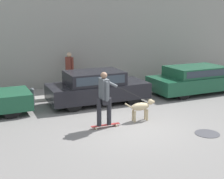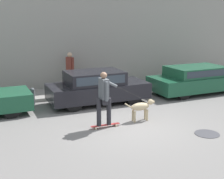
# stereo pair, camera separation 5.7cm
# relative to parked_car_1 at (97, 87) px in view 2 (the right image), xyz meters

# --- Properties ---
(ground_plane) EXTENTS (36.00, 36.00, 0.00)m
(ground_plane) POSITION_rel_parked_car_1_xyz_m (-0.01, -3.06, -0.65)
(ground_plane) COLOR slate
(back_wall) EXTENTS (32.00, 0.30, 5.24)m
(back_wall) POSITION_rel_parked_car_1_xyz_m (-0.01, 3.07, 1.97)
(back_wall) COLOR gray
(back_wall) RESTS_ON ground_plane
(sidewalk_curb) EXTENTS (30.00, 1.86, 0.13)m
(sidewalk_curb) POSITION_rel_parked_car_1_xyz_m (-0.01, 1.97, -0.59)
(sidewalk_curb) COLOR gray
(sidewalk_curb) RESTS_ON ground_plane
(parked_car_1) EXTENTS (4.04, 1.78, 1.32)m
(parked_car_1) POSITION_rel_parked_car_1_xyz_m (0.00, 0.00, 0.00)
(parked_car_1) COLOR black
(parked_car_1) RESTS_ON ground_plane
(parked_car_2) EXTENTS (4.64, 2.01, 1.23)m
(parked_car_2) POSITION_rel_parked_car_1_xyz_m (4.92, -0.00, -0.04)
(parked_car_2) COLOR black
(parked_car_2) RESTS_ON ground_plane
(dog) EXTENTS (1.11, 0.27, 0.71)m
(dog) POSITION_rel_parked_car_1_xyz_m (0.64, -2.62, -0.18)
(dog) COLOR tan
(dog) RESTS_ON ground_plane
(skateboarder) EXTENTS (2.19, 0.60, 1.79)m
(skateboarder) POSITION_rel_parked_car_1_xyz_m (-0.75, -2.78, 0.37)
(skateboarder) COLOR beige
(skateboarder) RESTS_ON ground_plane
(pedestrian_with_bag) EXTENTS (0.37, 0.63, 1.71)m
(pedestrian_with_bag) POSITION_rel_parked_car_1_xyz_m (-0.48, 2.36, 0.44)
(pedestrian_with_bag) COLOR brown
(pedestrian_with_bag) RESTS_ON sidewalk_curb
(manhole_cover) EXTENTS (0.74, 0.74, 0.01)m
(manhole_cover) POSITION_rel_parked_car_1_xyz_m (1.92, -4.47, -0.65)
(manhole_cover) COLOR #38383D
(manhole_cover) RESTS_ON ground_plane
(fire_hydrant) EXTENTS (0.18, 0.18, 0.68)m
(fire_hydrant) POSITION_rel_parked_car_1_xyz_m (-2.46, 0.79, -0.29)
(fire_hydrant) COLOR #4C5156
(fire_hydrant) RESTS_ON ground_plane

